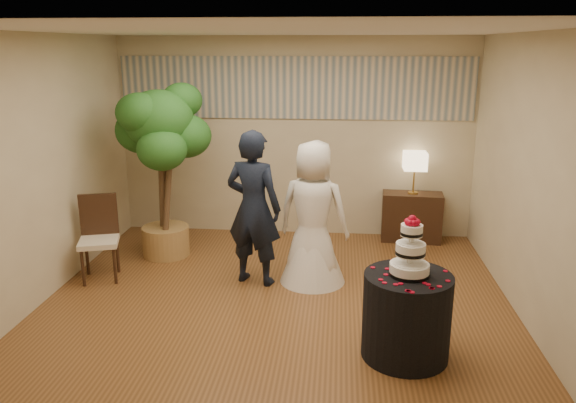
# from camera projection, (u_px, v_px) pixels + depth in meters

# --- Properties ---
(floor) EXTENTS (5.00, 5.00, 0.00)m
(floor) POSITION_uv_depth(u_px,v_px,m) (275.00, 307.00, 5.92)
(floor) COLOR brown
(floor) RESTS_ON ground
(ceiling) EXTENTS (5.00, 5.00, 0.00)m
(ceiling) POSITION_uv_depth(u_px,v_px,m) (273.00, 30.00, 5.17)
(ceiling) COLOR white
(ceiling) RESTS_ON wall_back
(wall_back) EXTENTS (5.00, 0.06, 2.80)m
(wall_back) POSITION_uv_depth(u_px,v_px,m) (295.00, 138.00, 7.95)
(wall_back) COLOR #C6B793
(wall_back) RESTS_ON ground
(wall_front) EXTENTS (5.00, 0.06, 2.80)m
(wall_front) POSITION_uv_depth(u_px,v_px,m) (222.00, 279.00, 3.15)
(wall_front) COLOR #C6B793
(wall_front) RESTS_ON ground
(wall_left) EXTENTS (0.06, 5.00, 2.80)m
(wall_left) POSITION_uv_depth(u_px,v_px,m) (33.00, 173.00, 5.77)
(wall_left) COLOR #C6B793
(wall_left) RESTS_ON ground
(wall_right) EXTENTS (0.06, 5.00, 2.80)m
(wall_right) POSITION_uv_depth(u_px,v_px,m) (535.00, 184.00, 5.33)
(wall_right) COLOR #C6B793
(wall_right) RESTS_ON ground
(mural_border) EXTENTS (4.90, 0.02, 0.85)m
(mural_border) POSITION_uv_depth(u_px,v_px,m) (295.00, 88.00, 7.74)
(mural_border) COLOR #A09E91
(mural_border) RESTS_ON wall_back
(groom) EXTENTS (0.75, 0.59, 1.79)m
(groom) POSITION_uv_depth(u_px,v_px,m) (254.00, 208.00, 6.33)
(groom) COLOR black
(groom) RESTS_ON floor
(bride) EXTENTS (0.96, 0.92, 1.66)m
(bride) POSITION_uv_depth(u_px,v_px,m) (313.00, 213.00, 6.36)
(bride) COLOR white
(bride) RESTS_ON floor
(cake_table) EXTENTS (0.99, 0.99, 0.77)m
(cake_table) POSITION_uv_depth(u_px,v_px,m) (406.00, 316.00, 4.90)
(cake_table) COLOR black
(cake_table) RESTS_ON floor
(wedding_cake) EXTENTS (0.34, 0.34, 0.54)m
(wedding_cake) POSITION_uv_depth(u_px,v_px,m) (411.00, 246.00, 4.73)
(wedding_cake) COLOR white
(wedding_cake) RESTS_ON cake_table
(console) EXTENTS (0.84, 0.42, 0.69)m
(console) POSITION_uv_depth(u_px,v_px,m) (412.00, 217.00, 7.87)
(console) COLOR #311E12
(console) RESTS_ON floor
(table_lamp) EXTENTS (0.31, 0.31, 0.58)m
(table_lamp) POSITION_uv_depth(u_px,v_px,m) (414.00, 173.00, 7.70)
(table_lamp) COLOR #D6BA8D
(table_lamp) RESTS_ON console
(ficus_tree) EXTENTS (1.43, 1.43, 2.27)m
(ficus_tree) POSITION_uv_depth(u_px,v_px,m) (162.00, 171.00, 7.10)
(ficus_tree) COLOR #255E1E
(ficus_tree) RESTS_ON floor
(side_chair) EXTENTS (0.57, 0.58, 0.99)m
(side_chair) POSITION_uv_depth(u_px,v_px,m) (99.00, 239.00, 6.51)
(side_chair) COLOR #311E12
(side_chair) RESTS_ON floor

